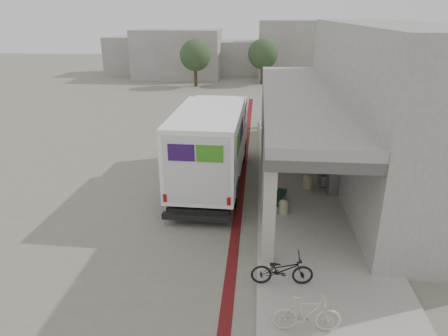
# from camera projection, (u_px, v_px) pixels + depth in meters

# --- Properties ---
(ground) EXTENTS (120.00, 120.00, 0.00)m
(ground) POSITION_uv_depth(u_px,v_px,m) (213.00, 210.00, 16.07)
(ground) COLOR slate
(ground) RESTS_ON ground
(bike_lane_stripe) EXTENTS (0.35, 40.00, 0.01)m
(bike_lane_stripe) POSITION_uv_depth(u_px,v_px,m) (240.00, 190.00, 17.84)
(bike_lane_stripe) COLOR #581113
(bike_lane_stripe) RESTS_ON ground
(sidewalk) EXTENTS (4.40, 28.00, 0.12)m
(sidewalk) POSITION_uv_depth(u_px,v_px,m) (314.00, 213.00, 15.72)
(sidewalk) COLOR #9A958A
(sidewalk) RESTS_ON ground
(transit_building) EXTENTS (7.60, 17.00, 7.00)m
(transit_building) POSITION_uv_depth(u_px,v_px,m) (370.00, 106.00, 18.44)
(transit_building) COLOR gray
(transit_building) RESTS_ON ground
(distant_backdrop) EXTENTS (28.00, 10.00, 6.50)m
(distant_backdrop) POSITION_uv_depth(u_px,v_px,m) (223.00, 53.00, 48.56)
(distant_backdrop) COLOR gray
(distant_backdrop) RESTS_ON ground
(tree_left) EXTENTS (3.20, 3.20, 4.80)m
(tree_left) POSITION_uv_depth(u_px,v_px,m) (195.00, 55.00, 41.25)
(tree_left) COLOR #38281C
(tree_left) RESTS_ON ground
(tree_mid) EXTENTS (3.20, 3.20, 4.80)m
(tree_mid) POSITION_uv_depth(u_px,v_px,m) (263.00, 54.00, 42.54)
(tree_mid) COLOR #38281C
(tree_mid) RESTS_ON ground
(tree_right) EXTENTS (3.20, 3.20, 4.80)m
(tree_right) POSITION_uv_depth(u_px,v_px,m) (341.00, 56.00, 40.96)
(tree_right) COLOR #38281C
(tree_right) RESTS_ON ground
(fedex_truck) EXTENTS (2.90, 8.64, 3.65)m
(fedex_truck) POSITION_uv_depth(u_px,v_px,m) (212.00, 143.00, 17.91)
(fedex_truck) COLOR black
(fedex_truck) RESTS_ON ground
(bench) EXTENTS (0.78, 1.73, 0.40)m
(bench) POSITION_uv_depth(u_px,v_px,m) (278.00, 199.00, 16.09)
(bench) COLOR gray
(bench) RESTS_ON sidewalk
(bollard_near) EXTENTS (0.39, 0.39, 0.59)m
(bollard_near) POSITION_uv_depth(u_px,v_px,m) (284.00, 206.00, 15.47)
(bollard_near) COLOR gray
(bollard_near) RESTS_ON sidewalk
(bollard_far) EXTENTS (0.43, 0.43, 0.64)m
(bollard_far) POSITION_uv_depth(u_px,v_px,m) (308.00, 181.00, 17.73)
(bollard_far) COLOR tan
(bollard_far) RESTS_ON sidewalk
(utility_cabinet) EXTENTS (0.53, 0.69, 1.12)m
(utility_cabinet) POSITION_uv_depth(u_px,v_px,m) (334.00, 181.00, 17.12)
(utility_cabinet) COLOR slate
(utility_cabinet) RESTS_ON sidewalk
(bicycle_black) EXTENTS (1.83, 0.75, 0.94)m
(bicycle_black) POSITION_uv_depth(u_px,v_px,m) (282.00, 270.00, 11.40)
(bicycle_black) COLOR black
(bicycle_black) RESTS_ON sidewalk
(bicycle_cream) EXTENTS (1.72, 0.56, 1.02)m
(bicycle_cream) POSITION_uv_depth(u_px,v_px,m) (307.00, 314.00, 9.68)
(bicycle_cream) COLOR #B8B2A1
(bicycle_cream) RESTS_ON sidewalk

